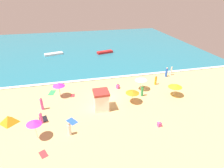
% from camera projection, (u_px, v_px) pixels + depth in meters
% --- Properties ---
extents(ground_plane, '(60.00, 60.00, 0.00)m').
position_uv_depth(ground_plane, '(107.00, 97.00, 27.14)').
color(ground_plane, '#D8B775').
extents(ocean_water, '(60.00, 44.00, 0.10)m').
position_uv_depth(ocean_water, '(87.00, 47.00, 51.29)').
color(ocean_water, teal).
rests_on(ocean_water, ground_plane).
extents(wave_breaker_foam, '(57.00, 0.70, 0.01)m').
position_uv_depth(wave_breaker_foam, '(100.00, 79.00, 32.53)').
color(wave_breaker_foam, white).
rests_on(wave_breaker_foam, ocean_water).
extents(lifeguard_cabana, '(2.04, 2.09, 2.69)m').
position_uv_depth(lifeguard_cabana, '(101.00, 100.00, 23.84)').
color(lifeguard_cabana, white).
rests_on(lifeguard_cabana, ground_plane).
extents(beach_umbrella_0, '(2.80, 2.80, 2.03)m').
position_uv_depth(beach_umbrella_0, '(175.00, 86.00, 26.67)').
color(beach_umbrella_0, silver).
rests_on(beach_umbrella_0, ground_plane).
extents(beach_umbrella_1, '(2.12, 2.11, 2.39)m').
position_uv_depth(beach_umbrella_1, '(34.00, 123.00, 18.59)').
color(beach_umbrella_1, silver).
rests_on(beach_umbrella_1, ground_plane).
extents(beach_umbrella_2, '(2.71, 2.71, 2.12)m').
position_uv_depth(beach_umbrella_2, '(141.00, 79.00, 28.31)').
color(beach_umbrella_2, silver).
rests_on(beach_umbrella_2, ground_plane).
extents(beach_umbrella_3, '(2.38, 2.37, 2.34)m').
position_uv_depth(beach_umbrella_3, '(59.00, 85.00, 26.26)').
color(beach_umbrella_3, '#4C3823').
rests_on(beach_umbrella_3, ground_plane).
extents(beach_umbrella_4, '(2.41, 2.41, 1.95)m').
position_uv_depth(beach_umbrella_4, '(132.00, 92.00, 24.99)').
color(beach_umbrella_4, '#4C3823').
rests_on(beach_umbrella_4, ground_plane).
extents(beach_tent, '(1.79, 1.63, 1.04)m').
position_uv_depth(beach_tent, '(9.00, 119.00, 21.57)').
color(beach_tent, orange).
rests_on(beach_tent, ground_plane).
extents(beachgoer_0, '(0.62, 0.62, 0.87)m').
position_uv_depth(beachgoer_0, '(118.00, 86.00, 29.35)').
color(beachgoer_0, '#D84CA5').
rests_on(beachgoer_0, ground_plane).
extents(beachgoer_1, '(0.37, 0.37, 1.73)m').
position_uv_depth(beachgoer_1, '(171.00, 71.00, 33.75)').
color(beachgoer_1, white).
rests_on(beachgoer_1, ground_plane).
extents(beachgoer_2, '(0.43, 0.43, 1.84)m').
position_uv_depth(beachgoer_2, '(142.00, 91.00, 27.01)').
color(beachgoer_2, green).
rests_on(beachgoer_2, ground_plane).
extents(beachgoer_3, '(0.55, 0.55, 1.83)m').
position_uv_depth(beachgoer_3, '(166.00, 72.00, 33.16)').
color(beachgoer_3, blue).
rests_on(beachgoer_3, ground_plane).
extents(beachgoer_4, '(0.50, 0.50, 1.62)m').
position_uv_depth(beachgoer_4, '(41.00, 118.00, 21.44)').
color(beachgoer_4, '#D84CA5').
rests_on(beachgoer_4, ground_plane).
extents(beachgoer_5, '(0.45, 0.45, 1.62)m').
position_uv_depth(beachgoer_5, '(69.00, 129.00, 19.70)').
color(beachgoer_5, white).
rests_on(beachgoer_5, ground_plane).
extents(beachgoer_6, '(0.41, 0.41, 1.62)m').
position_uv_depth(beachgoer_6, '(156.00, 80.00, 30.36)').
color(beachgoer_6, orange).
rests_on(beachgoer_6, ground_plane).
extents(beachgoer_7, '(0.43, 0.43, 1.89)m').
position_uv_depth(beachgoer_7, '(42.00, 104.00, 23.87)').
color(beachgoer_7, '#D84CA5').
rests_on(beachgoer_7, ground_plane).
extents(beachgoer_8, '(0.44, 0.44, 0.78)m').
position_uv_depth(beachgoer_8, '(159.00, 124.00, 21.12)').
color(beachgoer_8, '#D84CA5').
rests_on(beachgoer_8, ground_plane).
extents(beach_towel_0, '(1.27, 1.80, 0.01)m').
position_uv_depth(beach_towel_0, '(52.00, 93.00, 28.20)').
color(beach_towel_0, green).
rests_on(beach_towel_0, ground_plane).
extents(beach_towel_1, '(0.69, 1.06, 0.01)m').
position_uv_depth(beach_towel_1, '(73.00, 95.00, 27.46)').
color(beach_towel_1, red).
rests_on(beach_towel_1, ground_plane).
extents(beach_towel_2, '(1.53, 1.68, 0.01)m').
position_uv_depth(beach_towel_2, '(72.00, 121.00, 22.03)').
color(beach_towel_2, blue).
rests_on(beach_towel_2, ground_plane).
extents(beach_towel_3, '(1.26, 1.51, 0.01)m').
position_uv_depth(beach_towel_3, '(43.00, 119.00, 22.42)').
color(beach_towel_3, black).
rests_on(beach_towel_3, ground_plane).
extents(beach_towel_4, '(1.05, 1.23, 0.01)m').
position_uv_depth(beach_towel_4, '(43.00, 154.00, 17.62)').
color(beach_towel_4, red).
rests_on(beach_towel_4, ground_plane).
extents(small_boat_0, '(4.60, 2.40, 0.46)m').
position_uv_depth(small_boat_0, '(54.00, 54.00, 44.45)').
color(small_boat_0, white).
rests_on(small_boat_0, ocean_water).
extents(small_boat_1, '(4.21, 2.15, 0.55)m').
position_uv_depth(small_boat_1, '(105.00, 52.00, 45.60)').
color(small_boat_1, red).
rests_on(small_boat_1, ocean_water).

